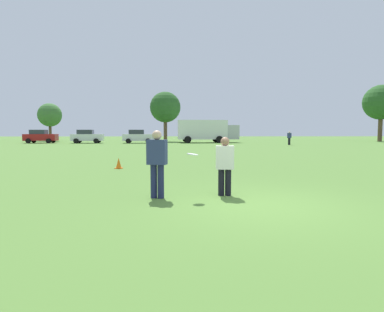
# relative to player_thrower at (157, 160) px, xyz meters

# --- Properties ---
(ground_plane) EXTENTS (184.22, 184.22, 0.00)m
(ground_plane) POSITION_rel_player_thrower_xyz_m (2.27, -0.86, -0.94)
(ground_plane) COLOR #517A33
(player_thrower) EXTENTS (0.51, 0.37, 1.67)m
(player_thrower) POSITION_rel_player_thrower_xyz_m (0.00, 0.00, 0.00)
(player_thrower) COLOR #1E234C
(player_thrower) RESTS_ON ground
(player_defender) EXTENTS (0.48, 0.31, 1.50)m
(player_defender) POSITION_rel_player_thrower_xyz_m (1.71, 0.24, -0.10)
(player_defender) COLOR black
(player_defender) RESTS_ON ground
(frisbee) EXTENTS (0.27, 0.27, 0.07)m
(frisbee) POSITION_rel_player_thrower_xyz_m (0.86, -0.15, 0.15)
(frisbee) COLOR white
(traffic_cone) EXTENTS (0.32, 0.32, 0.48)m
(traffic_cone) POSITION_rel_player_thrower_xyz_m (-2.13, 6.35, -0.71)
(traffic_cone) COLOR #D8590C
(traffic_cone) RESTS_ON ground
(parked_car_near_left) EXTENTS (4.32, 2.46, 1.82)m
(parked_car_near_left) POSITION_rel_player_thrower_xyz_m (-18.47, 36.99, -0.02)
(parked_car_near_left) COLOR maroon
(parked_car_near_left) RESTS_ON ground
(parked_car_mid_left) EXTENTS (4.32, 2.46, 1.82)m
(parked_car_mid_left) POSITION_rel_player_thrower_xyz_m (-12.02, 36.53, -0.02)
(parked_car_mid_left) COLOR silver
(parked_car_mid_left) RESTS_ON ground
(parked_car_center) EXTENTS (4.32, 2.46, 1.82)m
(parked_car_center) POSITION_rel_player_thrower_xyz_m (-5.07, 36.26, -0.02)
(parked_car_center) COLOR silver
(parked_car_center) RESTS_ON ground
(box_truck) EXTENTS (8.66, 3.41, 3.18)m
(box_truck) POSITION_rel_player_thrower_xyz_m (4.44, 37.78, 0.81)
(box_truck) COLOR white
(box_truck) RESTS_ON ground
(bystander_sideline_watcher) EXTENTS (0.41, 0.51, 1.64)m
(bystander_sideline_watcher) POSITION_rel_player_thrower_xyz_m (13.58, 29.76, -0.02)
(bystander_sideline_watcher) COLOR black
(bystander_sideline_watcher) RESTS_ON ground
(tree_center_elm) EXTENTS (3.77, 3.77, 6.13)m
(tree_center_elm) POSITION_rel_player_thrower_xyz_m (-20.47, 45.51, 3.27)
(tree_center_elm) COLOR brown
(tree_center_elm) RESTS_ON ground
(tree_east_birch) EXTENTS (4.76, 4.76, 7.74)m
(tree_east_birch) POSITION_rel_player_thrower_xyz_m (-1.62, 42.70, 4.38)
(tree_east_birch) COLOR brown
(tree_east_birch) RESTS_ON ground
(tree_east_oak) EXTENTS (5.50, 5.50, 8.94)m
(tree_east_oak) POSITION_rel_player_thrower_xyz_m (32.53, 42.25, 5.21)
(tree_east_oak) COLOR brown
(tree_east_oak) RESTS_ON ground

